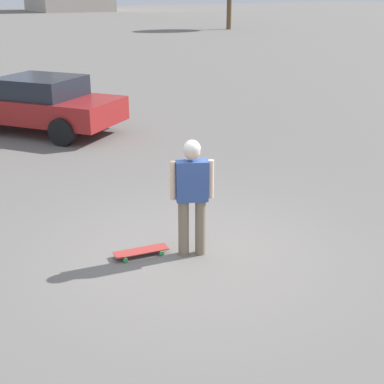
# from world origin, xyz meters

# --- Properties ---
(ground_plane) EXTENTS (220.00, 220.00, 0.00)m
(ground_plane) POSITION_xyz_m (0.00, 0.00, 0.00)
(ground_plane) COLOR slate
(person) EXTENTS (0.34, 0.55, 1.65)m
(person) POSITION_xyz_m (0.00, 0.00, 0.97)
(person) COLOR #7A6B56
(person) RESTS_ON ground_plane
(skateboard) EXTENTS (0.32, 0.78, 0.08)m
(skateboard) POSITION_xyz_m (-0.30, -0.65, 0.06)
(skateboard) COLOR #A5332D
(skateboard) RESTS_ON ground_plane
(car_parked_near) EXTENTS (4.43, 4.08, 1.42)m
(car_parked_near) POSITION_xyz_m (-7.88, -0.18, 0.74)
(car_parked_near) COLOR maroon
(car_parked_near) RESTS_ON ground_plane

